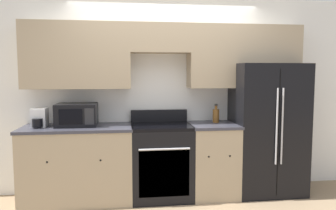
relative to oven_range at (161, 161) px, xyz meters
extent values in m
plane|color=#937A5B|center=(0.08, -0.31, -0.47)|extent=(12.00, 12.00, 0.00)
cube|color=white|center=(0.08, 0.35, 0.83)|extent=(8.00, 0.06, 2.60)
cube|color=tan|center=(-1.04, 0.16, 1.33)|extent=(1.32, 0.33, 0.82)
cube|color=tan|center=(0.00, 0.16, 1.55)|extent=(0.76, 0.33, 0.37)
cube|color=tan|center=(1.12, 0.16, 1.33)|extent=(1.49, 0.33, 0.82)
cube|color=tan|center=(-1.04, 0.00, -0.02)|extent=(1.32, 0.62, 0.90)
cube|color=#383842|center=(-1.04, 0.00, 0.45)|extent=(1.34, 0.64, 0.03)
sphere|color=black|center=(-1.33, -0.30, 0.11)|extent=(0.03, 0.03, 0.03)
sphere|color=black|center=(-0.74, -0.30, 0.11)|extent=(0.03, 0.03, 0.03)
cube|color=tan|center=(0.67, 0.00, -0.02)|extent=(0.58, 0.62, 0.90)
cube|color=#383842|center=(0.67, 0.00, 0.45)|extent=(0.61, 0.64, 0.03)
sphere|color=black|center=(0.54, -0.30, 0.11)|extent=(0.03, 0.03, 0.03)
sphere|color=black|center=(0.80, -0.30, 0.11)|extent=(0.03, 0.03, 0.03)
cube|color=black|center=(0.00, 0.00, -0.03)|extent=(0.76, 0.62, 0.90)
cube|color=black|center=(0.00, -0.30, -0.07)|extent=(0.60, 0.01, 0.58)
cube|color=black|center=(0.00, 0.00, 0.44)|extent=(0.76, 0.62, 0.04)
cube|color=black|center=(0.00, 0.28, 0.54)|extent=(0.76, 0.04, 0.16)
cylinder|color=silver|center=(0.00, -0.33, 0.23)|extent=(0.60, 0.02, 0.02)
cube|color=black|center=(1.41, 0.04, 0.38)|extent=(0.90, 0.69, 1.71)
cube|color=black|center=(1.41, -0.31, 0.38)|extent=(0.01, 0.01, 1.57)
cylinder|color=#B7B7BC|center=(1.38, -0.33, 0.47)|extent=(0.02, 0.02, 0.94)
cylinder|color=#B7B7BC|center=(1.45, -0.33, 0.47)|extent=(0.02, 0.02, 0.94)
cube|color=black|center=(-1.04, 0.06, 0.60)|extent=(0.49, 0.39, 0.28)
cube|color=black|center=(-1.09, -0.14, 0.60)|extent=(0.27, 0.01, 0.18)
cube|color=#262628|center=(-0.87, -0.14, 0.60)|extent=(0.11, 0.01, 0.19)
cylinder|color=brown|center=(0.74, 0.11, 0.55)|extent=(0.08, 0.08, 0.18)
cylinder|color=brown|center=(0.74, 0.11, 0.66)|extent=(0.04, 0.04, 0.05)
cylinder|color=black|center=(0.74, 0.11, 0.70)|extent=(0.04, 0.04, 0.02)
cube|color=white|center=(-1.48, 0.05, 0.58)|extent=(0.17, 0.21, 0.23)
cylinder|color=black|center=(-1.48, -0.06, 0.53)|extent=(0.12, 0.12, 0.10)
camera|label=1|loc=(-0.45, -4.06, 1.11)|focal=35.00mm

